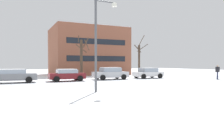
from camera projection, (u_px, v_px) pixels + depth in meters
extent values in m
plane|color=white|center=(16.00, 92.00, 14.18)|extent=(120.00, 120.00, 0.00)
cube|color=silver|center=(16.00, 88.00, 16.91)|extent=(80.00, 8.04, 0.00)
cylinder|color=#4C4F54|center=(96.00, 45.00, 14.17)|extent=(0.16, 0.16, 6.35)
cylinder|color=#4C4F54|center=(105.00, 2.00, 14.37)|extent=(1.39, 0.10, 0.10)
cylinder|color=silver|center=(114.00, 5.00, 14.67)|extent=(0.36, 0.36, 0.25)
cube|color=slate|center=(13.00, 77.00, 21.10)|extent=(4.58, 1.88, 0.65)
cube|color=#8C99A8|center=(13.00, 72.00, 21.09)|extent=(2.53, 1.70, 0.40)
cube|color=white|center=(13.00, 69.00, 21.08)|extent=(2.30, 1.57, 0.06)
cylinder|color=black|center=(28.00, 79.00, 22.55)|extent=(0.64, 0.23, 0.64)
cylinder|color=black|center=(29.00, 80.00, 20.88)|extent=(0.64, 0.23, 0.64)
cube|color=maroon|center=(67.00, 76.00, 23.19)|extent=(3.93, 1.80, 0.61)
cube|color=#8C99A8|center=(67.00, 71.00, 23.17)|extent=(2.17, 1.62, 0.40)
cube|color=white|center=(67.00, 69.00, 23.16)|extent=(1.98, 1.50, 0.06)
cylinder|color=black|center=(76.00, 77.00, 24.51)|extent=(0.64, 0.23, 0.64)
cylinder|color=black|center=(80.00, 78.00, 22.91)|extent=(0.64, 0.23, 0.64)
cylinder|color=black|center=(54.00, 78.00, 23.48)|extent=(0.64, 0.23, 0.64)
cylinder|color=black|center=(57.00, 79.00, 21.88)|extent=(0.64, 0.23, 0.64)
cube|color=silver|center=(110.00, 74.00, 25.76)|extent=(4.26, 1.96, 0.67)
cube|color=#8C99A8|center=(110.00, 70.00, 25.75)|extent=(2.35, 1.77, 0.49)
cube|color=white|center=(110.00, 68.00, 25.74)|extent=(2.14, 1.64, 0.06)
cylinder|color=black|center=(117.00, 76.00, 27.21)|extent=(0.64, 0.23, 0.64)
cylinder|color=black|center=(124.00, 77.00, 25.45)|extent=(0.64, 0.23, 0.64)
cylinder|color=black|center=(97.00, 77.00, 26.09)|extent=(0.64, 0.23, 0.64)
cylinder|color=black|center=(103.00, 78.00, 24.34)|extent=(0.64, 0.23, 0.64)
cube|color=white|center=(148.00, 74.00, 27.88)|extent=(3.95, 1.87, 0.58)
cube|color=#8C99A8|center=(148.00, 70.00, 27.86)|extent=(2.19, 1.70, 0.47)
cube|color=white|center=(148.00, 68.00, 27.85)|extent=(1.99, 1.57, 0.06)
cylinder|color=black|center=(152.00, 75.00, 29.24)|extent=(0.64, 0.23, 0.64)
cylinder|color=black|center=(160.00, 76.00, 27.56)|extent=(0.64, 0.23, 0.64)
cylinder|color=black|center=(136.00, 76.00, 28.20)|extent=(0.64, 0.23, 0.64)
cylinder|color=black|center=(144.00, 76.00, 26.52)|extent=(0.64, 0.23, 0.64)
cylinder|color=#2D334C|center=(218.00, 76.00, 25.87)|extent=(0.14, 0.14, 0.91)
cylinder|color=#2D334C|center=(217.00, 76.00, 25.56)|extent=(0.14, 0.14, 0.91)
cube|color=black|center=(218.00, 69.00, 25.69)|extent=(0.30, 0.41, 0.64)
sphere|color=tan|center=(218.00, 66.00, 25.68)|extent=(0.22, 0.22, 0.22)
cylinder|color=#423326|center=(139.00, 61.00, 30.52)|extent=(0.30, 0.30, 4.63)
cylinder|color=#423326|center=(138.00, 49.00, 30.04)|extent=(0.70, 0.99, 1.15)
cylinder|color=#423326|center=(142.00, 48.00, 31.15)|extent=(0.87, 1.71, 1.08)
cylinder|color=#423326|center=(141.00, 42.00, 30.89)|extent=(0.67, 1.07, 1.85)
cylinder|color=#423326|center=(81.00, 59.00, 27.06)|extent=(0.36, 0.36, 5.03)
cylinder|color=#423326|center=(81.00, 49.00, 26.36)|extent=(1.38, 0.50, 1.10)
cylinder|color=#423326|center=(87.00, 45.00, 26.81)|extent=(1.14, 1.35, 1.26)
cylinder|color=#423326|center=(79.00, 39.00, 26.94)|extent=(0.37, 0.77, 0.95)
cylinder|color=#423326|center=(86.00, 43.00, 27.39)|extent=(0.47, 1.42, 1.25)
cube|color=brown|center=(88.00, 52.00, 38.45)|extent=(12.64, 10.05, 8.26)
cube|color=white|center=(88.00, 29.00, 38.33)|extent=(12.38, 9.85, 0.10)
cube|color=black|center=(98.00, 59.00, 33.93)|extent=(10.11, 0.04, 0.90)
cube|color=black|center=(98.00, 42.00, 33.85)|extent=(10.11, 0.04, 0.90)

